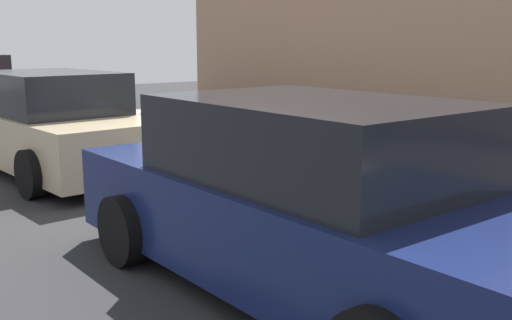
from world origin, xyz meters
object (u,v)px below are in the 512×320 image
suitcase_maroon_6 (277,147)px  fire_hydrant (188,128)px  suitcase_silver_3 (358,168)px  parked_car_beige_1 (51,125)px  parked_car_navy_0 (314,202)px  suitcase_navy_0 (484,192)px  suitcase_black_2 (394,181)px  suitcase_black_9 (215,142)px  suitcase_teal_8 (239,141)px  suitcase_olive_4 (330,168)px  suitcase_navy_7 (257,148)px  suitcase_teal_1 (435,183)px  suitcase_red_5 (303,159)px  bollard_post (159,127)px

suitcase_maroon_6 → fire_hydrant: size_ratio=1.12×
suitcase_silver_3 → parked_car_beige_1: (4.38, 2.09, 0.22)m
parked_car_navy_0 → suitcase_navy_0: bearing=-93.5°
suitcase_black_2 → parked_car_navy_0: 2.37m
suitcase_navy_0 → suitcase_black_9: size_ratio=1.10×
suitcase_teal_8 → parked_car_beige_1: size_ratio=0.16×
suitcase_black_9 → fire_hydrant: size_ratio=1.10×
suitcase_olive_4 → suitcase_navy_7: (1.55, -0.06, 0.03)m
suitcase_teal_1 → suitcase_navy_7: bearing=-0.7°
suitcase_navy_0 → suitcase_navy_7: size_ratio=1.41×
suitcase_teal_1 → parked_car_navy_0: size_ratio=0.21×
suitcase_teal_8 → fire_hydrant: size_ratio=0.97×
suitcase_navy_7 → suitcase_teal_8: suitcase_teal_8 is taller
suitcase_navy_0 → suitcase_maroon_6: 3.12m
suitcase_silver_3 → suitcase_black_2: bearing=-171.6°
suitcase_black_9 → suitcase_teal_1: bearing=-179.6°
suitcase_navy_0 → suitcase_navy_7: bearing=0.3°
suitcase_silver_3 → suitcase_navy_7: suitcase_silver_3 is taller
suitcase_black_2 → parked_car_beige_1: (4.87, 2.16, 0.30)m
suitcase_navy_0 → suitcase_navy_7: 3.63m
suitcase_red_5 → bollard_post: size_ratio=1.22×
suitcase_teal_1 → fire_hydrant: suitcase_teal_1 is taller
bollard_post → suitcase_maroon_6: bearing=-177.3°
suitcase_navy_0 → suitcase_black_2: (1.06, 0.08, -0.06)m
suitcase_silver_3 → fire_hydrant: bearing=-1.1°
suitcase_teal_1 → suitcase_silver_3: 1.01m
suitcase_black_9 → parked_car_beige_1: bearing=59.0°
suitcase_black_2 → suitcase_red_5: suitcase_red_5 is taller
suitcase_maroon_6 → parked_car_navy_0: bearing=144.1°
suitcase_black_2 → parked_car_navy_0: bearing=113.2°
suitcase_teal_1 → suitcase_silver_3: (1.01, 0.09, 0.01)m
suitcase_olive_4 → suitcase_maroon_6: size_ratio=1.01×
fire_hydrant → parked_car_navy_0: bearing=157.9°
suitcase_navy_7 → suitcase_maroon_6: bearing=174.3°
suitcase_silver_3 → fire_hydrant: (3.91, -0.08, 0.03)m
bollard_post → parked_car_beige_1: 2.04m
suitcase_maroon_6 → suitcase_black_9: bearing=0.5°
parked_car_beige_1 → fire_hydrant: bearing=-102.3°
suitcase_red_5 → parked_car_navy_0: size_ratio=0.18×
suitcase_navy_0 → suitcase_red_5: bearing=0.9°
bollard_post → parked_car_beige_1: (-0.27, 2.01, 0.23)m
suitcase_navy_0 → parked_car_beige_1: parked_car_beige_1 is taller
suitcase_teal_1 → suitcase_red_5: (2.09, -0.02, -0.06)m
suitcase_teal_1 → suitcase_black_2: suitcase_teal_1 is taller
suitcase_black_2 → parked_car_beige_1: parked_car_beige_1 is taller
suitcase_teal_8 → suitcase_silver_3: bearing=176.8°
suitcase_black_2 → suitcase_teal_8: suitcase_black_2 is taller
suitcase_red_5 → suitcase_black_9: 2.02m
suitcase_navy_0 → suitcase_black_9: suitcase_navy_0 is taller
parked_car_beige_1 → suitcase_black_9: bearing=-121.0°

